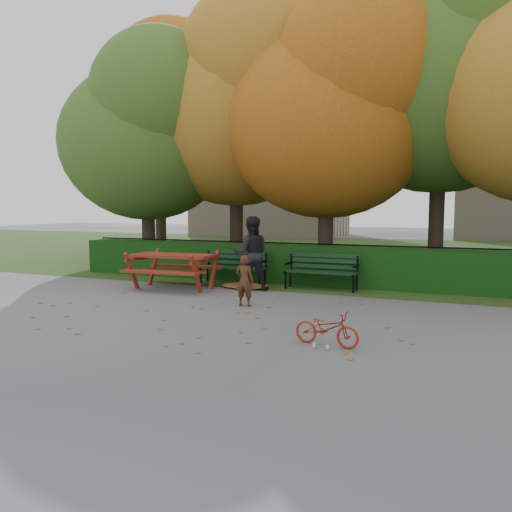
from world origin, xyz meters
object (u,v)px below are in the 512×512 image
at_px(bench_left, 234,264).
at_px(picnic_table, 173,262).
at_px(tree_c, 337,108).
at_px(bicycle, 327,328).
at_px(bench_right, 322,268).
at_px(tree_a, 150,130).
at_px(tree_f, 163,116).
at_px(tree_d, 455,65).
at_px(tree_b, 243,102).
at_px(adult, 251,253).
at_px(child, 244,281).

distance_m(bench_left, picnic_table, 1.71).
distance_m(tree_c, bicycle, 8.67).
distance_m(bench_right, bicycle, 5.13).
xyz_separation_m(bench_left, bench_right, (2.40, 0.00, 0.00)).
relative_size(tree_a, bench_left, 4.16).
xyz_separation_m(tree_f, picnic_table, (4.81, -6.90, -5.02)).
bearing_deg(tree_d, bench_left, -145.74).
height_order(tree_b, tree_d, tree_d).
bearing_deg(bench_right, adult, -152.67).
relative_size(tree_d, child, 9.11).
xyz_separation_m(tree_c, bench_left, (-2.13, -2.26, -4.30)).
bearing_deg(tree_f, picnic_table, -55.09).
relative_size(tree_a, tree_c, 0.94).
height_order(tree_a, bicycle, tree_a).
bearing_deg(bicycle, bench_right, 24.61).
relative_size(tree_a, child, 7.12).
xyz_separation_m(tree_b, child, (2.67, -5.72, -4.88)).
xyz_separation_m(picnic_table, child, (2.54, -1.31, -0.15)).
bearing_deg(bicycle, picnic_table, 62.04).
height_order(bench_right, bicycle, bench_right).
bearing_deg(bench_left, tree_f, 136.49).
bearing_deg(bicycle, child, 54.35).
bearing_deg(bench_right, tree_d, 51.77).
bearing_deg(bench_left, bench_right, 0.00).
bearing_deg(child, bicycle, 131.32).
height_order(tree_b, child, tree_b).
distance_m(tree_a, tree_f, 4.31).
height_order(bench_right, child, child).
height_order(tree_c, bicycle, tree_c).
distance_m(tree_c, bench_left, 5.31).
bearing_deg(tree_a, tree_b, 23.05).
xyz_separation_m(tree_a, child, (5.41, -4.55, -3.99)).
height_order(tree_a, child, tree_a).
relative_size(tree_d, tree_f, 1.04).
height_order(tree_c, picnic_table, tree_c).
relative_size(tree_b, child, 8.36).
relative_size(tree_d, adult, 5.31).
bearing_deg(picnic_table, bicycle, -39.23).
distance_m(tree_f, adult, 10.38).
bearing_deg(tree_a, picnic_table, -48.45).
distance_m(tree_b, bicycle, 10.71).
distance_m(tree_c, bench_right, 4.87).
xyz_separation_m(tree_d, bicycle, (-1.32, -8.44, -5.72)).
bearing_deg(adult, tree_c, -136.95).
height_order(tree_b, picnic_table, tree_b).
bearing_deg(bicycle, bench_left, 46.24).
height_order(tree_b, bicycle, tree_b).
height_order(tree_a, tree_d, tree_d).
xyz_separation_m(tree_d, bench_left, (-5.18, -3.53, -5.46)).
relative_size(tree_b, bicycle, 8.88).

